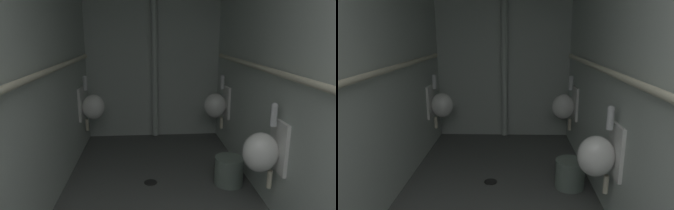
% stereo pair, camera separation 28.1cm
% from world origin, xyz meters
% --- Properties ---
extents(wall_left, '(0.06, 4.57, 2.75)m').
position_xyz_m(wall_left, '(-1.03, 2.23, 1.37)').
color(wall_left, '#AEB8B0').
rests_on(wall_left, ground).
extents(wall_right, '(0.06, 4.57, 2.75)m').
position_xyz_m(wall_right, '(1.03, 2.23, 1.37)').
color(wall_right, '#AEB8B0').
rests_on(wall_right, ground).
extents(wall_back, '(2.11, 0.06, 2.75)m').
position_xyz_m(wall_back, '(0.00, 4.48, 1.37)').
color(wall_back, '#AEB8B0').
rests_on(wall_back, ground).
extents(urinal_left_mid, '(0.32, 0.30, 0.76)m').
position_xyz_m(urinal_left_mid, '(-0.85, 3.91, 0.62)').
color(urinal_left_mid, white).
extents(urinal_right_mid, '(0.32, 0.30, 0.76)m').
position_xyz_m(urinal_right_mid, '(0.85, 2.22, 0.62)').
color(urinal_right_mid, white).
extents(urinal_right_far, '(0.32, 0.30, 0.76)m').
position_xyz_m(urinal_right_far, '(0.85, 3.86, 0.62)').
color(urinal_right_far, white).
extents(supply_pipe_left, '(0.06, 3.78, 0.06)m').
position_xyz_m(supply_pipe_left, '(-0.94, 2.25, 1.27)').
color(supply_pipe_left, beige).
extents(supply_pipe_right, '(0.06, 3.73, 0.06)m').
position_xyz_m(supply_pipe_right, '(0.94, 2.23, 1.27)').
color(supply_pipe_right, beige).
extents(standpipe_back_wall, '(0.09, 0.09, 2.70)m').
position_xyz_m(standpipe_back_wall, '(0.02, 4.37, 1.37)').
color(standpipe_back_wall, '#AEB8B0').
rests_on(standpipe_back_wall, ground).
extents(floor_drain, '(0.14, 0.14, 0.01)m').
position_xyz_m(floor_drain, '(-0.09, 2.90, 0.00)').
color(floor_drain, black).
rests_on(floor_drain, ground).
extents(waste_bin, '(0.30, 0.30, 0.30)m').
position_xyz_m(waste_bin, '(0.75, 2.82, 0.15)').
color(waste_bin, slate).
rests_on(waste_bin, ground).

